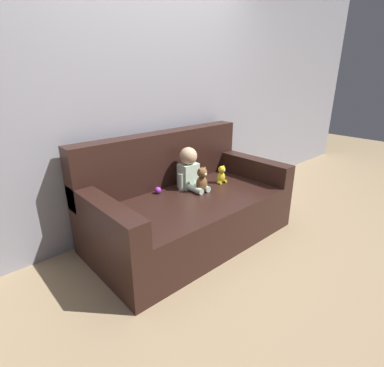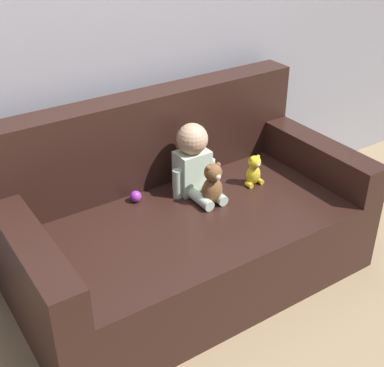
% 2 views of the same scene
% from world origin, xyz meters
% --- Properties ---
extents(ground_plane, '(12.00, 12.00, 0.00)m').
position_xyz_m(ground_plane, '(0.00, 0.00, 0.00)').
color(ground_plane, '#9E8460').
extents(wall_back, '(8.00, 0.05, 2.60)m').
position_xyz_m(wall_back, '(0.00, 0.58, 1.30)').
color(wall_back, '#93939E').
rests_on(wall_back, ground_plane).
extents(couch, '(1.86, 0.99, 0.96)m').
position_xyz_m(couch, '(0.00, 0.07, 0.32)').
color(couch, black).
rests_on(couch, ground_plane).
extents(person_baby, '(0.27, 0.32, 0.40)m').
position_xyz_m(person_baby, '(0.14, 0.17, 0.62)').
color(person_baby, silver).
rests_on(person_baby, couch).
extents(teddy_bear_brown, '(0.14, 0.11, 0.24)m').
position_xyz_m(teddy_bear_brown, '(0.15, 0.00, 0.55)').
color(teddy_bear_brown, brown).
rests_on(teddy_bear_brown, couch).
extents(plush_toy_side, '(0.11, 0.08, 0.18)m').
position_xyz_m(plush_toy_side, '(0.46, 0.04, 0.52)').
color(plush_toy_side, yellow).
rests_on(plush_toy_side, couch).
extents(toy_ball, '(0.06, 0.06, 0.06)m').
position_xyz_m(toy_ball, '(-0.19, 0.25, 0.47)').
color(toy_ball, purple).
rests_on(toy_ball, couch).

